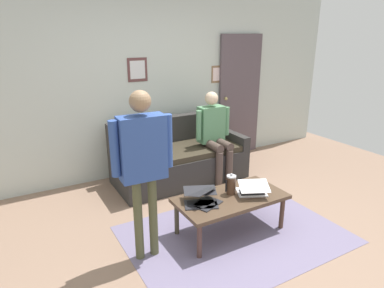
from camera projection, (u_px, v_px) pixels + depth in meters
name	position (u px, v px, depth m)	size (l,w,h in m)	color
ground_plane	(228.00, 237.00, 3.59)	(7.68, 7.68, 0.00)	#8A6C58
area_rug	(235.00, 235.00, 3.63)	(2.25, 1.61, 0.01)	slate
back_wall	(144.00, 84.00, 4.98)	(7.04, 0.11, 2.70)	beige
interior_door	(239.00, 96.00, 5.81)	(0.82, 0.09, 2.05)	#53454C
couch	(179.00, 159.00, 4.94)	(1.87, 0.86, 0.88)	#2E2D2B
coffee_table	(231.00, 200.00, 3.59)	(1.18, 0.60, 0.41)	#4C3828
laptop_left	(252.00, 190.00, 3.63)	(0.42, 0.42, 0.15)	silver
laptop_center	(204.00, 199.00, 3.43)	(0.37, 0.38, 0.14)	#28282D
laptop_right	(201.00, 199.00, 3.43)	(0.43, 0.42, 0.12)	#28282D
french_press	(231.00, 185.00, 3.61)	(0.12, 0.10, 0.24)	#4C3323
person_standing	(143.00, 156.00, 2.97)	(0.57, 0.20, 1.62)	#4E5033
person_seated	(214.00, 131.00, 4.83)	(0.55, 0.51, 1.28)	#4D3D35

